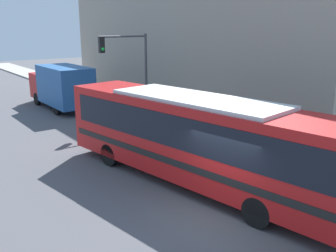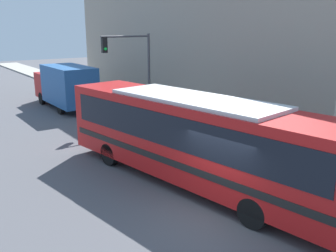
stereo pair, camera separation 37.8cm
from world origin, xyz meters
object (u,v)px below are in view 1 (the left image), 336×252
fire_hydrant (219,131)px  delivery_truck (61,85)px  parking_meter (158,104)px  pedestrian_near_corner (125,93)px  traffic_light_pole (130,61)px  city_bus (195,135)px

fire_hydrant → delivery_truck: bearing=104.8°
fire_hydrant → parking_meter: 5.31m
parking_meter → pedestrian_near_corner: (0.58, 5.01, -0.03)m
parking_meter → pedestrian_near_corner: bearing=83.4°
traffic_light_pole → parking_meter: size_ratio=3.69×
fire_hydrant → parking_meter: size_ratio=0.62×
fire_hydrant → traffic_light_pole: size_ratio=0.17×
city_bus → parking_meter: bearing=54.5°
delivery_truck → traffic_light_pole: traffic_light_pole is taller
pedestrian_near_corner → delivery_truck: bearing=151.2°
city_bus → pedestrian_near_corner: city_bus is taller
city_bus → pedestrian_near_corner: size_ratio=7.02×
traffic_light_pole → parking_meter: traffic_light_pole is taller
city_bus → delivery_truck: size_ratio=1.80×
city_bus → delivery_truck: 15.62m
delivery_truck → parking_meter: 7.88m
delivery_truck → traffic_light_pole: 6.39m
delivery_truck → parking_meter: bearing=-65.3°
parking_meter → pedestrian_near_corner: 5.05m
delivery_truck → fire_hydrant: size_ratio=8.03×
parking_meter → fire_hydrant: bearing=-90.0°
traffic_light_pole → pedestrian_near_corner: traffic_light_pole is taller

